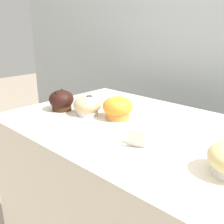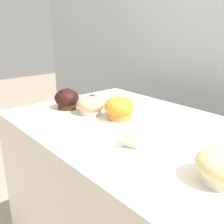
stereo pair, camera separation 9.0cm
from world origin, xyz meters
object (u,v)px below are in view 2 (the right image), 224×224
(muffin_front_center, at_px, (223,166))
(muffin_back_right, at_px, (67,99))
(muffin_back_left, at_px, (91,105))
(muffin_front_left, at_px, (120,108))

(muffin_front_center, height_order, muffin_back_right, muffin_back_right)
(muffin_front_center, bearing_deg, muffin_back_left, 173.97)
(muffin_front_center, relative_size, muffin_front_left, 1.09)
(muffin_front_left, bearing_deg, muffin_back_right, -161.01)
(muffin_back_left, relative_size, muffin_front_left, 0.97)
(muffin_front_center, distance_m, muffin_back_left, 0.57)
(muffin_front_center, height_order, muffin_front_left, muffin_front_left)
(muffin_front_center, xyz_separation_m, muffin_back_right, (-0.69, 0.03, 0.00))
(muffin_back_right, bearing_deg, muffin_front_center, -2.25)
(muffin_back_right, height_order, muffin_front_left, muffin_back_right)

